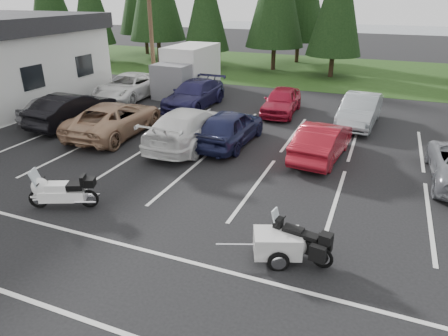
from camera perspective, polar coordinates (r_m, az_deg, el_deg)
ground at (r=12.91m, az=0.86°, el=-4.26°), size 120.00×120.00×0.00m
grass_strip at (r=35.39m, az=15.50°, el=13.15°), size 80.00×16.00×0.01m
lake_water at (r=65.91m, az=22.92°, el=16.82°), size 70.00×50.00×0.02m
utility_pole at (r=26.69m, az=-10.52°, el=20.53°), size 1.60×0.26×9.00m
box_truck at (r=26.51m, az=-5.62°, el=13.69°), size 2.40×5.60×2.90m
stall_markings at (r=14.60m, az=3.71°, el=-0.80°), size 32.00×16.00×0.01m
conifer_1 at (r=41.16m, az=-18.66°, el=21.78°), size 3.96×3.96×9.22m
conifer_3 at (r=35.21m, az=-2.64°, el=22.53°), size 3.87×3.87×9.02m
car_near_0 at (r=22.45m, az=-22.91°, el=8.08°), size 1.78×4.09×1.37m
car_near_1 at (r=21.18m, az=-20.77°, el=7.85°), size 1.92×4.89×1.58m
car_near_2 at (r=19.14m, az=-15.29°, el=6.84°), size 2.74×5.53×1.51m
car_near_3 at (r=17.22m, az=-4.89°, el=5.90°), size 2.24×5.50×1.60m
car_near_4 at (r=17.19m, az=0.86°, el=5.86°), size 1.97×4.58×1.54m
car_near_5 at (r=16.22m, az=13.85°, el=3.79°), size 1.92×4.43×1.42m
car_far_0 at (r=25.68m, az=-13.46°, el=11.24°), size 2.68×5.49×1.50m
car_far_1 at (r=23.11m, az=-4.28°, el=10.45°), size 2.19×5.18×1.49m
car_far_2 at (r=22.00m, az=8.23°, el=9.47°), size 1.83×4.19×1.40m
car_far_3 at (r=20.92m, az=18.85°, el=7.82°), size 1.96×4.68×1.50m
touring_motorcycle at (r=13.00m, az=-22.14°, el=-2.75°), size 2.44×1.60×1.30m
cargo_trailer at (r=10.05m, az=7.57°, el=-10.97°), size 1.88×1.46×0.76m
adventure_motorcycle at (r=10.00m, az=10.50°, el=-9.75°), size 2.12×1.05×1.23m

